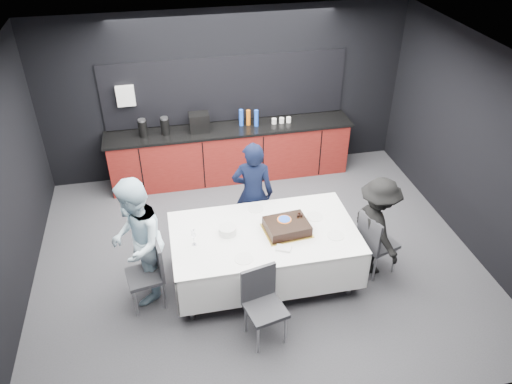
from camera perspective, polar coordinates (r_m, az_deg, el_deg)
ground at (r=7.03m, az=0.17°, el=-7.55°), size 6.00×6.00×0.00m
room_shell at (r=5.96m, az=0.20°, el=5.92°), size 6.04×5.04×2.82m
kitchenette at (r=8.50m, az=-3.04°, el=4.99°), size 4.10×0.64×2.05m
party_table at (r=6.32m, az=0.93°, el=-5.57°), size 2.32×1.32×0.78m
cake_assembly at (r=6.21m, az=3.55°, el=-3.96°), size 0.60×0.51×0.17m
plate_stack at (r=6.19m, az=-3.28°, el=-4.38°), size 0.22×0.22×0.10m
loose_plate_near at (r=5.85m, az=-1.41°, el=-7.61°), size 0.22×0.22×0.01m
loose_plate_right_a at (r=6.52m, az=6.71°, el=-2.81°), size 0.22×0.22×0.01m
loose_plate_right_b at (r=6.25m, az=9.09°, el=-4.91°), size 0.21×0.21×0.01m
loose_plate_far at (r=6.62m, az=-0.05°, el=-1.91°), size 0.21×0.21×0.01m
fork_pile at (r=5.98m, az=3.18°, el=-6.44°), size 0.21×0.17×0.03m
champagne_flute at (r=5.99m, az=-7.17°, el=-4.81°), size 0.06×0.06×0.22m
chair_left at (r=6.21m, az=-11.96°, el=-8.62°), size 0.49×0.49×0.92m
chair_right at (r=6.67m, az=13.37°, el=-5.35°), size 0.53×0.53×0.92m
chair_near at (r=5.73m, az=0.74°, el=-12.18°), size 0.50×0.50×0.92m
person_center at (r=6.89m, az=-0.36°, el=-0.19°), size 0.64×0.49×1.58m
person_left at (r=6.14m, az=-13.48°, el=-5.64°), size 0.72×0.88×1.69m
person_right at (r=6.61m, az=13.60°, el=-3.91°), size 0.65×0.98×1.41m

